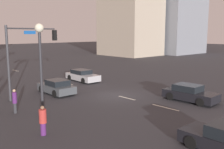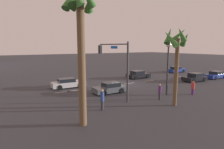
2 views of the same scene
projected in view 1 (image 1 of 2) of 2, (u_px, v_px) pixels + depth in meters
ground_plane at (115, 95)px, 22.87m from camera, size 220.00×220.00×0.00m
lane_stripe_2 at (165, 107)px, 19.11m from camera, size 2.34×0.14×0.01m
lane_stripe_3 at (127, 98)px, 21.88m from camera, size 1.87×0.14×0.01m
lane_stripe_4 at (60, 82)px, 29.24m from camera, size 1.88×0.14×0.01m
lane_stripe_5 at (68, 83)px, 28.17m from camera, size 1.91×0.14×0.01m
lane_stripe_6 at (15, 71)px, 37.76m from camera, size 2.12×0.14×0.01m
car_0 at (57, 87)px, 23.45m from camera, size 3.99×2.00×1.29m
car_1 at (82, 76)px, 29.60m from camera, size 4.54×2.09×1.29m
car_3 at (190, 93)px, 20.89m from camera, size 4.29×1.99×1.32m
traffic_signal at (27, 49)px, 21.65m from camera, size 0.88×5.04×6.06m
streetlamp at (40, 52)px, 16.27m from camera, size 0.56×0.56×6.04m
pedestrian_0 at (15, 100)px, 17.66m from camera, size 0.42×0.42×1.68m
pedestrian_1 at (43, 120)px, 13.86m from camera, size 0.56×0.56×1.63m
building_1 at (130, 25)px, 62.95m from camera, size 12.96×11.07×14.46m
building_3 at (161, 17)px, 72.22m from camera, size 21.50×14.79×19.38m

